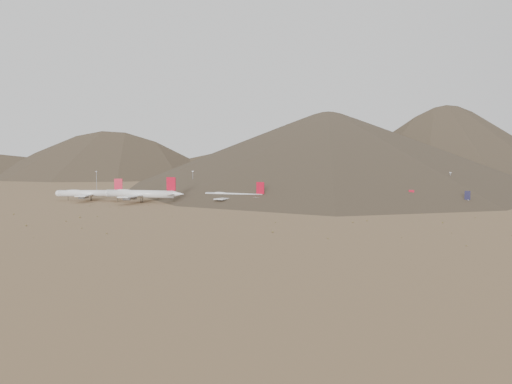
# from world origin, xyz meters

# --- Properties ---
(ground) EXTENTS (3000.00, 3000.00, 0.00)m
(ground) POSITION_xyz_m (0.00, 0.00, 0.00)
(ground) COLOR #A07A52
(ground) RESTS_ON ground
(mountain_ridge) EXTENTS (4400.00, 1000.00, 300.00)m
(mountain_ridge) POSITION_xyz_m (0.00, 900.00, 150.00)
(mountain_ridge) COLOR brown
(mountain_ridge) RESTS_ON ground
(widebody_west) EXTENTS (68.69, 53.62, 20.55)m
(widebody_west) POSITION_xyz_m (-138.25, 40.70, 7.09)
(widebody_west) COLOR white
(widebody_west) RESTS_ON ground
(widebody_centre) EXTENTS (77.41, 60.02, 23.04)m
(widebody_centre) POSITION_xyz_m (-84.54, 28.74, 7.94)
(widebody_centre) COLOR white
(widebody_centre) RESTS_ON ground
(widebody_east) EXTENTS (63.29, 50.49, 19.63)m
(widebody_east) POSITION_xyz_m (1.02, 26.97, 6.77)
(widebody_east) COLOR white
(widebody_east) RESTS_ON ground
(narrowbody_a) EXTENTS (38.44, 28.55, 13.09)m
(narrowbody_a) POSITION_xyz_m (67.31, 28.61, 4.25)
(narrowbody_a) COLOR white
(narrowbody_a) RESTS_ON ground
(narrowbody_b) EXTENTS (39.87, 29.79, 13.74)m
(narrowbody_b) POSITION_xyz_m (108.16, 38.77, 4.46)
(narrowbody_b) COLOR white
(narrowbody_b) RESTS_ON ground
(narrowbody_c) EXTENTS (39.02, 28.89, 13.21)m
(narrowbody_c) POSITION_xyz_m (136.72, 34.46, 4.29)
(narrowbody_c) COLOR white
(narrowbody_c) RESTS_ON ground
(narrowbody_d) EXTENTS (40.03, 29.46, 13.43)m
(narrowbody_d) POSITION_xyz_m (178.75, 25.22, 4.36)
(narrowbody_d) COLOR white
(narrowbody_d) RESTS_ON ground
(control_tower) EXTENTS (8.00, 8.00, 12.00)m
(control_tower) POSITION_xyz_m (30.00, 120.00, 5.32)
(control_tower) COLOR gray
(control_tower) RESTS_ON ground
(mast_far_west) EXTENTS (2.00, 0.60, 25.70)m
(mast_far_west) POSITION_xyz_m (-165.20, 111.20, 14.20)
(mast_far_west) COLOR gray
(mast_far_west) RESTS_ON ground
(mast_west) EXTENTS (2.00, 0.60, 25.70)m
(mast_west) POSITION_xyz_m (-63.71, 131.02, 14.20)
(mast_west) COLOR gray
(mast_west) RESTS_ON ground
(mast_centre) EXTENTS (2.00, 0.60, 25.70)m
(mast_centre) POSITION_xyz_m (40.16, 103.05, 14.20)
(mast_centre) COLOR gray
(mast_centre) RESTS_ON ground
(mast_east) EXTENTS (2.00, 0.60, 25.70)m
(mast_east) POSITION_xyz_m (102.92, 147.93, 14.20)
(mast_east) COLOR gray
(mast_east) RESTS_ON ground
(mast_far_east) EXTENTS (2.00, 0.60, 25.70)m
(mast_far_east) POSITION_xyz_m (202.22, 116.18, 14.20)
(mast_far_east) COLOR gray
(mast_far_east) RESTS_ON ground
(desert_scrub) EXTENTS (414.75, 176.50, 0.92)m
(desert_scrub) POSITION_xyz_m (-24.62, -95.33, 0.34)
(desert_scrub) COLOR brown
(desert_scrub) RESTS_ON ground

